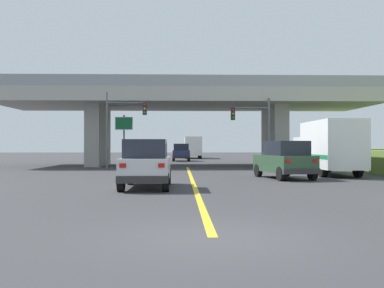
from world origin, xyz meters
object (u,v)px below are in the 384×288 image
object	(u,v)px
suv_crossing	(285,160)
highway_sign	(124,129)
suv_lead	(146,164)
box_truck	(328,147)
sedan_oncoming	(181,152)
traffic_signal_nearside	(256,124)
semi_truck_distant	(193,147)
traffic_signal_farside	(120,121)

from	to	relation	value
suv_crossing	highway_sign	bearing A→B (deg)	117.65
suv_lead	suv_crossing	bearing A→B (deg)	35.78
box_truck	sedan_oncoming	bearing A→B (deg)	109.64
suv_lead	traffic_signal_nearside	bearing A→B (deg)	65.00
sedan_oncoming	semi_truck_distant	world-z (taller)	semi_truck_distant
suv_crossing	traffic_signal_nearside	bearing A→B (deg)	77.49
suv_crossing	box_truck	xyz separation A→B (m)	(3.38, 3.00, 0.68)
traffic_signal_farside	highway_sign	size ratio (longest dim) A/B	1.38
traffic_signal_nearside	sedan_oncoming	bearing A→B (deg)	108.59
traffic_signal_nearside	traffic_signal_farside	world-z (taller)	traffic_signal_farside
highway_sign	sedan_oncoming	bearing A→B (deg)	72.38
traffic_signal_nearside	box_truck	bearing A→B (deg)	-68.04
suv_lead	sedan_oncoming	distance (m)	32.91
suv_lead	highway_sign	bearing A→B (deg)	100.11
semi_truck_distant	suv_crossing	bearing A→B (deg)	-84.53
box_truck	traffic_signal_farside	world-z (taller)	traffic_signal_farside
sedan_oncoming	traffic_signal_farside	xyz separation A→B (m)	(-4.83, -16.79, 2.72)
suv_lead	suv_crossing	distance (m)	8.67
suv_lead	sedan_oncoming	world-z (taller)	same
suv_lead	box_truck	distance (m)	13.19
sedan_oncoming	semi_truck_distant	distance (m)	11.63
traffic_signal_nearside	traffic_signal_farside	bearing A→B (deg)	178.06
suv_crossing	box_truck	size ratio (longest dim) A/B	0.62
box_truck	traffic_signal_nearside	xyz separation A→B (m)	(-3.08, 7.65, 1.76)
suv_crossing	box_truck	distance (m)	4.57
traffic_signal_farside	highway_sign	world-z (taller)	traffic_signal_farside
suv_lead	traffic_signal_nearside	world-z (taller)	traffic_signal_nearside
box_truck	highway_sign	bearing A→B (deg)	144.17
suv_crossing	traffic_signal_farside	distance (m)	15.32
suv_lead	sedan_oncoming	xyz separation A→B (m)	(1.56, 32.87, 0.00)
suv_crossing	traffic_signal_nearside	xyz separation A→B (m)	(0.30, 10.65, 2.44)
suv_lead	sedan_oncoming	bearing A→B (deg)	87.28
traffic_signal_farside	highway_sign	distance (m)	1.91
semi_truck_distant	box_truck	bearing A→B (deg)	-78.86
sedan_oncoming	highway_sign	bearing A→B (deg)	-107.62
semi_truck_distant	highway_sign	bearing A→B (deg)	-103.72
suv_crossing	highway_sign	xyz separation A→B (m)	(-10.22, 12.83, 2.12)
box_truck	traffic_signal_farside	bearing A→B (deg)	149.65
traffic_signal_farside	box_truck	bearing A→B (deg)	-30.35
traffic_signal_nearside	highway_sign	xyz separation A→B (m)	(-10.52, 2.17, -0.33)
box_truck	suv_lead	bearing A→B (deg)	-142.22
box_truck	semi_truck_distant	distance (m)	36.98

